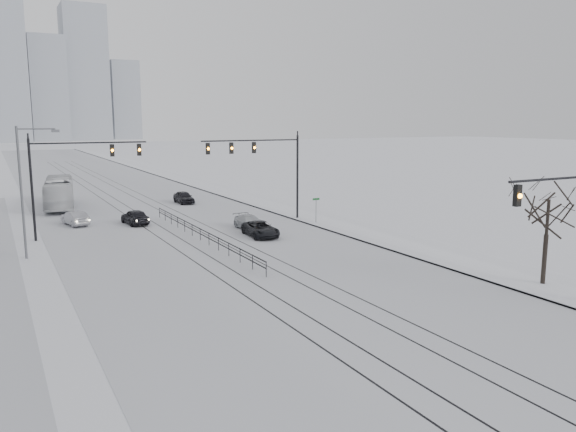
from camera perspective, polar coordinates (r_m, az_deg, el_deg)
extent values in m
plane|color=silver|center=(20.50, 21.40, -18.09)|extent=(500.00, 500.00, 0.00)
cube|color=silver|center=(73.52, -16.58, 1.94)|extent=(22.00, 260.00, 0.02)
cube|color=white|center=(77.25, -6.72, 2.68)|extent=(5.00, 260.00, 0.16)
cube|color=gray|center=(76.41, -8.44, 2.55)|extent=(0.10, 260.00, 0.12)
cube|color=black|center=(53.63, -15.03, -0.69)|extent=(0.10, 180.00, 0.01)
cube|color=black|center=(53.95, -13.58, -0.57)|extent=(0.10, 180.00, 0.01)
cube|color=black|center=(54.58, -11.14, -0.37)|extent=(0.10, 180.00, 0.01)
cube|color=black|center=(54.99, -9.75, -0.25)|extent=(0.10, 180.00, 0.01)
cube|color=#9A9FA9|center=(289.10, -23.18, 11.76)|extent=(16.00, 16.00, 48.00)
cube|color=#9A9FA9|center=(299.68, -19.91, 13.39)|extent=(20.00, 20.00, 64.00)
cube|color=#9A9FA9|center=(310.43, -16.27, 11.20)|extent=(14.00, 14.00, 40.00)
cylinder|color=black|center=(29.49, 25.36, 3.42)|extent=(6.00, 0.12, 0.12)
cube|color=black|center=(27.69, 22.28, 1.93)|extent=(0.32, 0.24, 1.00)
sphere|color=orange|center=(27.60, 22.50, 1.90)|extent=(0.22, 0.22, 0.22)
cylinder|color=black|center=(53.41, 0.96, 3.91)|extent=(0.20, 0.20, 8.00)
cylinder|color=black|center=(51.05, -3.74, 7.67)|extent=(9.50, 0.12, 0.12)
cube|color=black|center=(49.52, -8.15, 6.79)|extent=(0.32, 0.24, 1.00)
sphere|color=orange|center=(49.39, -8.09, 6.78)|extent=(0.22, 0.22, 0.22)
cube|color=black|center=(50.31, -5.77, 6.88)|extent=(0.32, 0.24, 1.00)
sphere|color=orange|center=(50.18, -5.71, 6.87)|extent=(0.22, 0.22, 0.22)
cube|color=black|center=(51.18, -3.48, 6.95)|extent=(0.32, 0.24, 1.00)
sphere|color=orange|center=(51.05, -3.41, 6.95)|extent=(0.22, 0.22, 0.22)
cylinder|color=black|center=(47.91, -24.56, 2.38)|extent=(0.20, 0.20, 8.00)
cylinder|color=black|center=(48.11, -19.48, 7.03)|extent=(9.00, 0.12, 0.12)
cube|color=black|center=(48.87, -14.89, 6.53)|extent=(0.32, 0.24, 1.00)
sphere|color=orange|center=(48.73, -14.85, 6.52)|extent=(0.22, 0.22, 0.22)
cube|color=black|center=(48.42, -17.44, 6.38)|extent=(0.32, 0.24, 1.00)
sphere|color=orange|center=(48.28, -17.41, 6.38)|extent=(0.22, 0.22, 0.22)
cylinder|color=#595B60|center=(41.85, -25.45, 2.08)|extent=(0.16, 0.16, 9.00)
cylinder|color=#595B60|center=(41.64, -24.22, 8.08)|extent=(2.40, 0.10, 0.10)
cube|color=#595B60|center=(41.74, -22.55, 7.99)|extent=(0.50, 0.25, 0.18)
cylinder|color=black|center=(35.09, 24.59, -4.13)|extent=(0.26, 0.26, 3.00)
cylinder|color=black|center=(34.66, 24.85, -0.51)|extent=(0.18, 0.18, 2.50)
cube|color=black|center=(44.67, -8.92, -1.29)|extent=(0.06, 24.00, 0.06)
cube|color=black|center=(44.75, -8.91, -1.79)|extent=(0.06, 24.00, 0.06)
cylinder|color=#595B60|center=(51.33, 2.86, 0.51)|extent=(0.06, 0.06, 2.40)
cube|color=#0C4C19|center=(51.17, 2.87, 1.73)|extent=(0.70, 0.04, 0.18)
imported|color=black|center=(52.98, -15.29, -0.09)|extent=(2.05, 4.22, 1.39)
imported|color=#999AA1|center=(54.21, -20.83, -0.21)|extent=(2.14, 4.13, 1.30)
imported|color=black|center=(45.76, -2.80, -1.35)|extent=(2.36, 4.57, 1.23)
imported|color=#BABEC2|center=(48.77, -3.92, -0.68)|extent=(1.72, 4.23, 1.23)
imported|color=black|center=(65.44, -10.54, 1.87)|extent=(1.62, 4.02, 1.37)
imported|color=silver|center=(65.54, -22.22, 2.18)|extent=(4.20, 12.08, 3.29)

